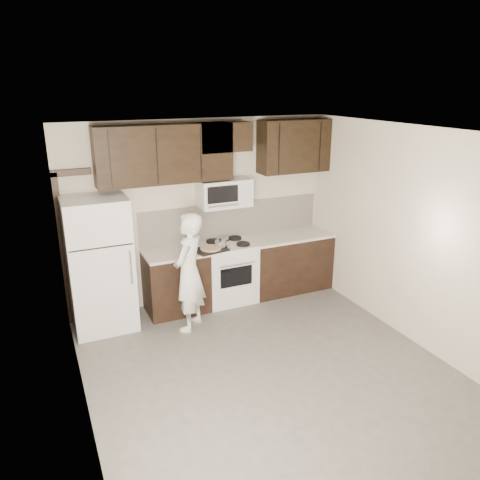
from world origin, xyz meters
TOP-DOWN VIEW (x-y plane):
  - floor at (0.00, 0.00)m, footprint 4.50×4.50m
  - back_wall at (0.00, 2.25)m, footprint 4.00×0.00m
  - ceiling at (0.00, 0.00)m, footprint 4.50×4.50m
  - counter_run at (0.60, 1.94)m, footprint 2.95×0.64m
  - stove at (0.30, 1.94)m, footprint 0.76×0.66m
  - backsplash at (0.50, 2.24)m, footprint 2.90×0.02m
  - upper_cabinets at (0.21, 2.08)m, footprint 3.48×0.35m
  - microwave at (0.30, 2.06)m, footprint 0.76×0.42m
  - refrigerator at (-1.55, 1.89)m, footprint 0.80×0.76m
  - door_trim at (-1.92, 2.21)m, footprint 0.50×0.08m
  - saucepan at (0.12, 1.79)m, footprint 0.26×0.17m
  - baking_tray at (-0.04, 1.77)m, footprint 0.49×0.40m
  - pizza at (-0.04, 1.77)m, footprint 0.34×0.34m
  - person at (-0.50, 1.37)m, footprint 0.68×0.69m

SIDE VIEW (x-z plane):
  - floor at x=0.00m, z-range 0.00..0.00m
  - counter_run at x=0.60m, z-range 0.00..0.91m
  - stove at x=0.30m, z-range -0.01..0.93m
  - person at x=-0.50m, z-range 0.00..1.61m
  - refrigerator at x=-1.55m, z-range 0.00..1.80m
  - baking_tray at x=-0.04m, z-range 0.91..0.93m
  - pizza at x=-0.04m, z-range 0.93..0.95m
  - saucepan at x=0.12m, z-range 0.90..1.05m
  - backsplash at x=0.50m, z-range 0.91..1.45m
  - door_trim at x=-1.92m, z-range 0.19..2.31m
  - back_wall at x=0.00m, z-range -0.65..3.35m
  - microwave at x=0.30m, z-range 1.45..1.85m
  - upper_cabinets at x=0.21m, z-range 1.89..2.67m
  - ceiling at x=0.00m, z-range 2.70..2.70m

